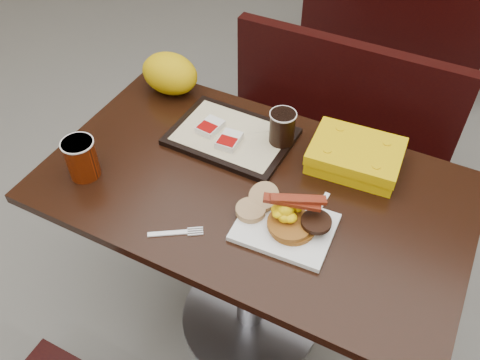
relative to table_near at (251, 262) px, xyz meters
The scene contains 21 objects.
floor 0.38m from the table_near, ahead, with size 6.00×7.00×0.01m, color gray.
table_near is the anchor object (origin of this frame).
bench_near_n 0.70m from the table_near, 90.00° to the left, with size 1.00×0.46×0.72m, color black, non-canonical shape.
bench_far_s 1.90m from the table_near, 90.00° to the left, with size 1.00×0.46×0.72m, color black, non-canonical shape.
platter 0.42m from the table_near, 36.52° to the right, with size 0.25×0.19×0.01m, color white.
pancake_stack 0.45m from the table_near, 32.82° to the right, with size 0.12×0.12×0.02m, color brown.
sausage_patty 0.48m from the table_near, 20.93° to the right, with size 0.08×0.08×0.01m, color black.
scrambled_eggs 0.47m from the table_near, 35.59° to the right, with size 0.08×0.07×0.04m, color yellow.
bacon_strips 0.50m from the table_near, 30.04° to the right, with size 0.15×0.06×0.01m, color #4B0A05, non-canonical shape.
muffin_bottom 0.41m from the table_near, 68.13° to the right, with size 0.08×0.08×0.02m, color #A48156.
muffin_top 0.42m from the table_near, 43.54° to the right, with size 0.08×0.08×0.02m, color #A48156.
coffee_cup_near 0.65m from the table_near, 158.26° to the right, with size 0.09×0.09×0.12m, color maroon.
fork 0.47m from the table_near, 115.30° to the right, with size 0.14×0.03×0.00m, color white, non-canonical shape.
knife 0.42m from the table_near, ahead, with size 0.17×0.01×0.00m, color white.
condiment_syrup 0.39m from the table_near, 132.21° to the left, with size 0.04×0.03×0.01m, color #BC6008.
tray 0.44m from the table_near, 135.08° to the left, with size 0.36×0.26×0.02m, color black.
hashbrown_sleeve_left 0.48m from the table_near, 147.39° to the left, with size 0.06×0.08×0.02m, color silver.
hashbrown_sleeve_right 0.44m from the table_near, 140.95° to the left, with size 0.06×0.08×0.02m, color silver.
coffee_cup_far 0.48m from the table_near, 90.08° to the left, with size 0.08×0.08×0.10m, color black.
clamshell 0.51m from the table_near, 42.90° to the left, with size 0.26×0.19×0.07m, color #D7AB03.
paper_bag 0.69m from the table_near, 148.28° to the left, with size 0.20×0.15×0.14m, color #DABE07.
Camera 1 is at (0.42, -0.90, 1.80)m, focal length 38.28 mm.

